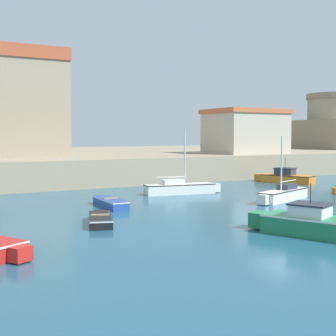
% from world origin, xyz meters
% --- Properties ---
extents(ground_plane, '(200.00, 200.00, 0.00)m').
position_xyz_m(ground_plane, '(0.00, 0.00, 0.00)').
color(ground_plane, '#235670').
extents(quay_seawall, '(120.00, 40.00, 2.38)m').
position_xyz_m(quay_seawall, '(0.00, 38.13, 1.19)').
color(quay_seawall, gray).
rests_on(quay_seawall, ground).
extents(sailboat_white_2, '(6.02, 2.14, 4.81)m').
position_xyz_m(sailboat_white_2, '(0.80, 11.87, 0.47)').
color(sailboat_white_2, white).
rests_on(sailboat_white_2, ground).
extents(motorboat_orange_3, '(3.54, 5.61, 2.30)m').
position_xyz_m(motorboat_orange_3, '(13.48, 14.22, 0.51)').
color(motorboat_orange_3, orange).
rests_on(motorboat_orange_3, ground).
extents(dinghy_blue_4, '(1.15, 4.20, 0.59)m').
position_xyz_m(dinghy_blue_4, '(-6.27, 8.48, 0.28)').
color(dinghy_blue_4, '#284C9E').
rests_on(dinghy_blue_4, ground).
extents(motorboat_green_6, '(3.48, 5.39, 2.33)m').
position_xyz_m(motorboat_green_6, '(-1.49, -3.43, 0.55)').
color(motorboat_green_6, '#237A4C').
rests_on(motorboat_green_6, ground).
extents(sailboat_white_8, '(5.64, 2.93, 4.36)m').
position_xyz_m(sailboat_white_8, '(5.07, 5.41, 0.45)').
color(sailboat_white_8, white).
rests_on(sailboat_white_8, ground).
extents(dinghy_black_9, '(2.07, 3.79, 0.51)m').
position_xyz_m(dinghy_black_9, '(-8.74, 3.60, 0.24)').
color(dinghy_black_9, black).
rests_on(dinghy_black_9, ground).
extents(fortress, '(13.20, 13.20, 8.28)m').
position_xyz_m(fortress, '(40.00, 32.07, 5.39)').
color(fortress, gray).
rests_on(fortress, quay_seawall).
extents(harbor_shed_mid_row, '(8.25, 6.60, 4.91)m').
position_xyz_m(harbor_shed_mid_row, '(16.00, 23.49, 4.86)').
color(harbor_shed_mid_row, '#BCB29E').
rests_on(harbor_shed_mid_row, quay_seawall).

